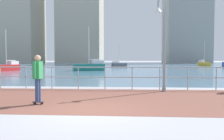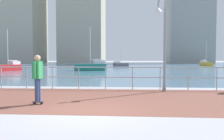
# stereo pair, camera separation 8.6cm
# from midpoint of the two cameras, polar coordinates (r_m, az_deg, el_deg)

# --- Properties ---
(ground) EXTENTS (220.00, 220.00, 0.00)m
(ground) POSITION_cam_midpoint_polar(r_m,az_deg,el_deg) (47.21, 2.35, 0.79)
(ground) COLOR #9E9EA3
(brick_paving) EXTENTS (28.00, 5.85, 0.01)m
(brick_paving) POSITION_cam_midpoint_polar(r_m,az_deg,el_deg) (9.78, -3.55, -6.65)
(brick_paving) COLOR brown
(brick_paving) RESTS_ON ground
(harbor_water) EXTENTS (180.00, 88.00, 0.00)m
(harbor_water) POSITION_cam_midpoint_polar(r_m,az_deg,el_deg) (57.53, 2.62, 1.14)
(harbor_water) COLOR slate
(harbor_water) RESTS_ON ground
(waterfront_railing) EXTENTS (25.25, 0.06, 1.17)m
(waterfront_railing) POSITION_cam_midpoint_polar(r_m,az_deg,el_deg) (12.58, -1.84, -0.88)
(waterfront_railing) COLOR #9EADB7
(waterfront_railing) RESTS_ON ground
(lamppost) EXTENTS (0.64, 0.68, 4.65)m
(lamppost) POSITION_cam_midpoint_polar(r_m,az_deg,el_deg) (11.90, 11.48, 7.37)
(lamppost) COLOR gray
(lamppost) RESTS_ON ground
(skateboarder) EXTENTS (0.41, 0.55, 1.72)m
(skateboarder) POSITION_cam_midpoint_polar(r_m,az_deg,el_deg) (8.80, -17.24, -1.07)
(skateboarder) COLOR black
(skateboarder) RESTS_ON ground
(sailboat_blue) EXTENTS (2.19, 3.90, 5.24)m
(sailboat_blue) POSITION_cam_midpoint_polar(r_m,az_deg,el_deg) (33.71, -23.40, 0.65)
(sailboat_blue) COLOR #B21E1E
(sailboat_blue) RESTS_ON ground
(sailboat_teal) EXTENTS (4.22, 2.62, 5.68)m
(sailboat_teal) POSITION_cam_midpoint_polar(r_m,az_deg,el_deg) (31.80, -5.24, 0.82)
(sailboat_teal) COLOR #197266
(sailboat_teal) RESTS_ON ground
(sailboat_ivory) EXTENTS (1.80, 3.84, 5.18)m
(sailboat_ivory) POSITION_cam_midpoint_polar(r_m,az_deg,el_deg) (54.14, 20.65, 1.39)
(sailboat_ivory) COLOR gold
(sailboat_ivory) RESTS_ON ground
(sailboat_yellow) EXTENTS (3.09, 2.58, 4.36)m
(sailboat_yellow) POSITION_cam_midpoint_polar(r_m,az_deg,el_deg) (48.17, 1.56, 1.33)
(sailboat_yellow) COLOR #595960
(sailboat_yellow) RESTS_ON ground
(tower_steel) EXTENTS (15.49, 15.11, 39.48)m
(tower_steel) POSITION_cam_midpoint_polar(r_m,az_deg,el_deg) (93.19, -7.35, 13.42)
(tower_steel) COLOR #B2AD99
(tower_steel) RESTS_ON ground
(tower_glass) EXTENTS (12.55, 15.07, 26.05)m
(tower_glass) POSITION_cam_midpoint_polar(r_m,az_deg,el_deg) (94.57, -20.36, 9.00)
(tower_glass) COLOR #B2AD99
(tower_glass) RESTS_ON ground
(tower_slate) EXTENTS (14.25, 16.99, 42.62)m
(tower_slate) POSITION_cam_midpoint_polar(r_m,az_deg,el_deg) (92.73, 16.82, 14.37)
(tower_slate) COLOR #939993
(tower_slate) RESTS_ON ground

